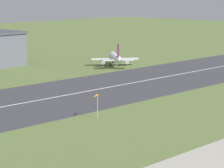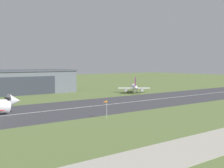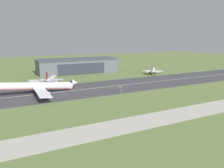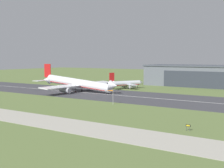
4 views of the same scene
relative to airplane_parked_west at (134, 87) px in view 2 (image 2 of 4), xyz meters
The scene contains 6 objects.
ground_plane 95.22m from the airplane_parked_west, 122.04° to the right, with size 710.36×710.36×0.00m, color olive.
runway_strip 59.76m from the airplane_parked_west, 147.78° to the right, with size 470.36×42.41×0.06m, color #3D3D42.
runway_centreline 59.76m from the airplane_parked_west, 147.78° to the right, with size 423.33×0.70×0.01m, color silver.
hangar_building 73.15m from the airplane_parked_west, 146.91° to the left, with size 75.99×28.08×13.75m.
airplane_parked_west is the anchor object (origin of this frame).
windsock_pole 89.89m from the airplane_parked_west, 139.18° to the right, with size 2.63×1.63×5.88m.
Camera 2 is at (-77.30, -5.84, 17.80)m, focal length 50.00 mm.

